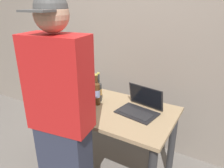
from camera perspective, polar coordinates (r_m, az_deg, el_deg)
The scene contains 8 objects.
ground_plane at distance 2.54m, azimuth -1.44°, elevation -21.66°, with size 8.00×8.00×0.00m, color slate.
desk at distance 2.15m, azimuth -1.60°, elevation -9.16°, with size 1.33×0.73×0.77m.
laptop at distance 2.00m, azimuth 7.55°, elevation -6.01°, with size 0.40×0.34×0.23m.
beer_bottle_dark at distance 2.15m, azimuth -7.37°, elevation -2.45°, with size 0.07×0.07×0.27m.
beer_bottle_brown at distance 2.09m, azimuth -4.23°, elevation -2.32°, with size 0.07×0.07×0.32m.
beer_bottle_green at distance 2.16m, azimuth -3.58°, elevation -1.83°, with size 0.06×0.06×0.30m.
person_figure at distance 1.58m, azimuth -13.20°, elevation -10.20°, with size 0.46×0.33×1.79m.
back_wall at distance 2.52m, azimuth 6.88°, elevation 11.36°, with size 6.00×0.10×2.60m, color gray.
Camera 1 is at (0.98, -1.57, 1.73)m, focal length 34.12 mm.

